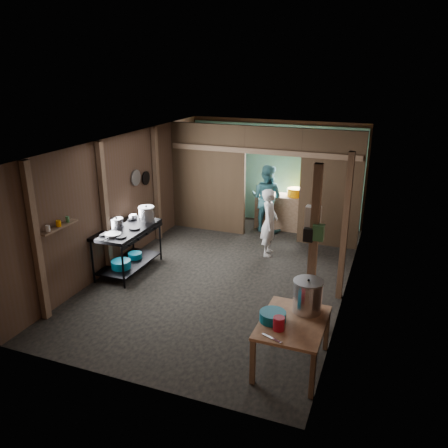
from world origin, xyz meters
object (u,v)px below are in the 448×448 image
at_px(prep_table, 292,343).
at_px(stove_pot_large, 147,214).
at_px(pink_bucket, 279,324).
at_px(yellow_tub, 295,192).
at_px(gas_range, 128,249).
at_px(stock_pot, 308,297).
at_px(cook, 269,222).

bearing_deg(prep_table, stove_pot_large, 146.85).
relative_size(pink_bucket, yellow_tub, 0.49).
bearing_deg(gas_range, pink_bucket, -30.26).
distance_m(prep_table, pink_bucket, 0.53).
xyz_separation_m(stock_pot, cook, (-1.46, 3.29, -0.18)).
bearing_deg(stove_pot_large, prep_table, -33.15).
bearing_deg(cook, stove_pot_large, 112.87).
bearing_deg(gas_range, stock_pot, -21.41).
bearing_deg(gas_range, prep_table, -26.17).
bearing_deg(stock_pot, pink_bucket, -112.55).
bearing_deg(stove_pot_large, yellow_tub, 52.39).
xyz_separation_m(stove_pot_large, pink_bucket, (3.41, -2.58, -0.27)).
xyz_separation_m(pink_bucket, cook, (-1.21, 3.88, -0.05)).
bearing_deg(yellow_tub, stock_pot, -75.33).
distance_m(gas_range, yellow_tub, 4.36).
xyz_separation_m(gas_range, stock_pot, (3.82, -1.50, 0.46)).
distance_m(gas_range, stock_pot, 4.13).
xyz_separation_m(stove_pot_large, stock_pot, (3.65, -1.99, -0.13)).
distance_m(prep_table, yellow_tub, 5.51).
bearing_deg(gas_range, yellow_tub, 54.55).
height_order(gas_range, yellow_tub, yellow_tub).
height_order(stove_pot_large, yellow_tub, stove_pot_large).
xyz_separation_m(prep_table, cook, (-1.34, 3.61, 0.38)).
distance_m(stove_pot_large, cook, 2.57).
bearing_deg(stock_pot, stove_pot_large, 151.46).
bearing_deg(cook, yellow_tub, -12.52).
xyz_separation_m(stove_pot_large, yellow_tub, (2.34, 3.04, -0.10)).
bearing_deg(pink_bucket, stock_pot, 67.45).
height_order(prep_table, pink_bucket, pink_bucket).
bearing_deg(yellow_tub, pink_bucket, -79.20).
relative_size(prep_table, cook, 0.80).
relative_size(prep_table, stock_pot, 2.42).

